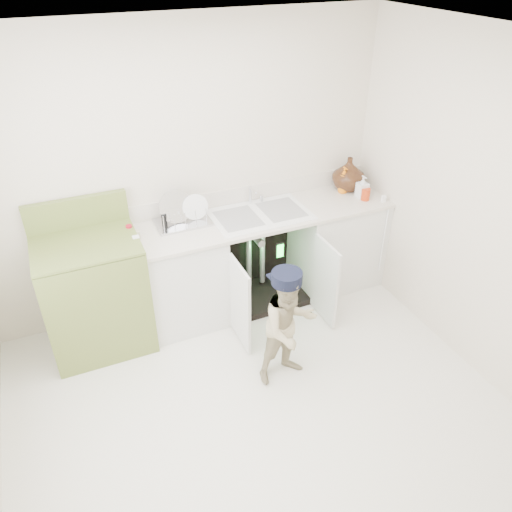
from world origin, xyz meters
The scene contains 5 objects.
ground centered at (0.00, 0.00, 0.00)m, with size 3.50×3.50×0.00m, color beige.
room_shell centered at (0.00, 0.00, 1.25)m, with size 6.00×5.50×1.26m.
counter_run centered at (0.58, 1.21, 0.47)m, with size 2.44×1.02×1.22m.
avocado_stove centered at (-0.92, 1.18, 0.51)m, with size 0.79×0.65×1.23m.
repair_worker centered at (0.34, 0.20, 0.49)m, with size 0.52×0.87×0.97m.
Camera 1 is at (-1.02, -2.30, 2.93)m, focal length 35.00 mm.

